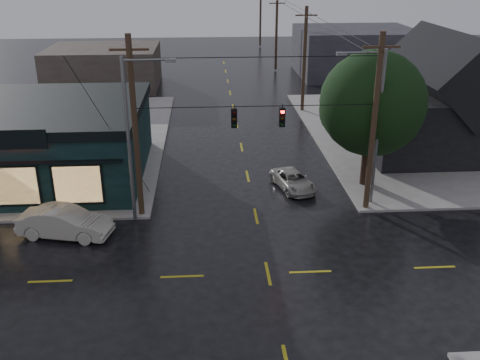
{
  "coord_description": "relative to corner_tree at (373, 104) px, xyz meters",
  "views": [
    {
      "loc": [
        -2.72,
        -21.21,
        13.67
      ],
      "look_at": [
        -1.04,
        4.0,
        3.1
      ],
      "focal_mm": 40.0,
      "sensor_mm": 36.0,
      "label": 1
    }
  ],
  "objects": [
    {
      "name": "streetlight_nw",
      "position": [
        -14.24,
        -4.15,
        -5.41
      ],
      "size": [
        5.4,
        0.3,
        9.15
      ],
      "primitive_type": null,
      "color": "slate",
      "rests_on": "ground"
    },
    {
      "name": "suv_silver",
      "position": [
        -4.72,
        -0.21,
        -4.86
      ],
      "size": [
        2.85,
        4.34,
        1.11
      ],
      "primitive_type": "imported",
      "rotation": [
        0.0,
        0.0,
        0.28
      ],
      "color": "#A09B93",
      "rests_on": "ground"
    },
    {
      "name": "utility_pole_far_a",
      "position": [
        -0.94,
        18.05,
        -5.41
      ],
      "size": [
        2.0,
        0.32,
        9.65
      ],
      "primitive_type": null,
      "color": "black",
      "rests_on": "ground"
    },
    {
      "name": "pizza_shop",
      "position": [
        -22.44,
        2.99,
        -2.85
      ],
      "size": [
        16.3,
        12.34,
        4.9
      ],
      "color": "black",
      "rests_on": "ground"
    },
    {
      "name": "ground_plane",
      "position": [
        -7.44,
        -9.95,
        -5.41
      ],
      "size": [
        160.0,
        160.0,
        0.0
      ],
      "primitive_type": "plane",
      "color": "black"
    },
    {
      "name": "utility_pole_ne",
      "position": [
        -0.94,
        -3.45,
        -5.41
      ],
      "size": [
        2.0,
        0.32,
        10.15
      ],
      "primitive_type": null,
      "color": "black",
      "rests_on": "ground"
    },
    {
      "name": "corner_tree",
      "position": [
        0.0,
        0.0,
        0.0
      ],
      "size": [
        6.48,
        6.48,
        8.53
      ],
      "color": "black",
      "rests_on": "ground"
    },
    {
      "name": "streetlight_ne",
      "position": [
        -0.44,
        -2.75,
        -5.41
      ],
      "size": [
        5.4,
        0.3,
        9.15
      ],
      "primitive_type": null,
      "color": "slate",
      "rests_on": "ground"
    },
    {
      "name": "utility_pole_far_b",
      "position": [
        -0.94,
        38.05,
        -5.41
      ],
      "size": [
        2.0,
        0.32,
        9.15
      ],
      "primitive_type": null,
      "color": "black",
      "rests_on": "ground"
    },
    {
      "name": "ne_building",
      "position": [
        7.56,
        7.05,
        -0.94
      ],
      "size": [
        12.6,
        11.6,
        8.75
      ],
      "color": "black",
      "rests_on": "ground"
    },
    {
      "name": "bg_building_east",
      "position": [
        8.56,
        35.05,
        -2.61
      ],
      "size": [
        14.0,
        12.0,
        5.6
      ],
      "primitive_type": "cube",
      "color": "#2B2A30",
      "rests_on": "ground"
    },
    {
      "name": "sidewalk_ne",
      "position": [
        12.56,
        10.05,
        -5.34
      ],
      "size": [
        28.0,
        28.0,
        0.15
      ],
      "primitive_type": "cube",
      "color": "gray",
      "rests_on": "ground"
    },
    {
      "name": "utility_pole_far_c",
      "position": [
        -0.94,
        58.05,
        -5.41
      ],
      "size": [
        2.0,
        0.32,
        9.15
      ],
      "primitive_type": null,
      "color": "black",
      "rests_on": "ground"
    },
    {
      "name": "span_signal_assembly",
      "position": [
        -7.35,
        -3.45,
        0.29
      ],
      "size": [
        13.0,
        0.48,
        1.23
      ],
      "color": "black",
      "rests_on": "ground"
    },
    {
      "name": "sedan_cream",
      "position": [
        -17.69,
        -5.65,
        -4.61
      ],
      "size": [
        5.14,
        2.73,
        1.61
      ],
      "primitive_type": "imported",
      "rotation": [
        0.0,
        0.0,
        1.35
      ],
      "color": "#B2AE9D",
      "rests_on": "ground"
    },
    {
      "name": "utility_pole_nw",
      "position": [
        -13.94,
        -3.45,
        -5.41
      ],
      "size": [
        2.0,
        0.32,
        10.15
      ],
      "primitive_type": null,
      "color": "black",
      "rests_on": "ground"
    },
    {
      "name": "bg_building_west",
      "position": [
        -21.44,
        30.05,
        -3.21
      ],
      "size": [
        12.0,
        10.0,
        4.4
      ],
      "primitive_type": "cube",
      "color": "#362D27",
      "rests_on": "ground"
    }
  ]
}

